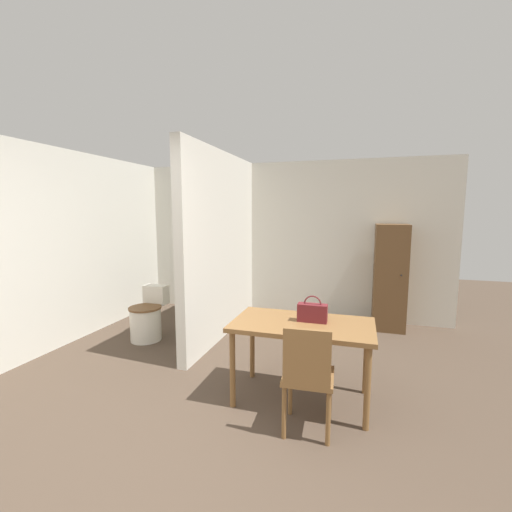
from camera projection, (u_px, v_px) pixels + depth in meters
The scene contains 9 objects.
ground_plane at pixel (128, 484), 2.16m from camera, with size 16.00×16.00×0.00m, color #4C3D30.
wall_back at pixel (276, 239), 5.72m from camera, with size 5.49×0.12×2.50m.
wall_left at pixel (69, 247), 4.49m from camera, with size 0.12×4.86×2.50m.
partition_wall at pixel (222, 246), 4.68m from camera, with size 0.12×2.35×2.50m.
dining_table at pixel (302, 331), 3.06m from camera, with size 1.24×0.69×0.73m.
wooden_chair at pixel (308, 375), 2.60m from camera, with size 0.41×0.41×0.88m.
toilet at pixel (148, 318), 4.60m from camera, with size 0.43×0.57×0.69m.
handbag at pixel (312, 312), 3.07m from camera, with size 0.26×0.10×0.24m.
wooden_cabinet at pixel (390, 277), 4.96m from camera, with size 0.45×0.50×1.53m.
Camera 1 is at (1.34, -1.64, 1.72)m, focal length 24.00 mm.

